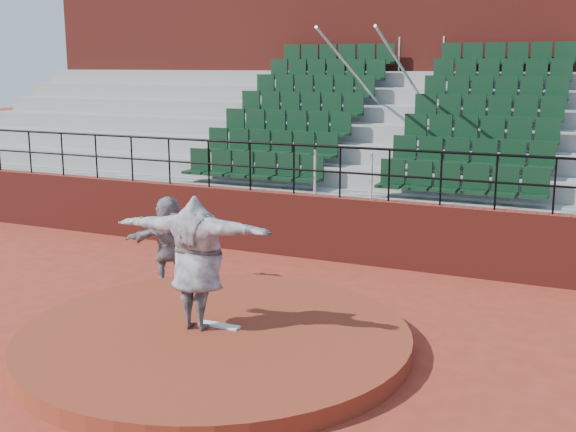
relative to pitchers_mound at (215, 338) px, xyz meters
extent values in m
plane|color=maroon|center=(0.00, 0.00, -0.12)|extent=(90.00, 90.00, 0.00)
cylinder|color=maroon|center=(0.00, 0.00, 0.00)|extent=(5.50, 5.50, 0.25)
cube|color=white|center=(0.00, 0.15, 0.14)|extent=(0.60, 0.15, 0.03)
cube|color=maroon|center=(0.00, 5.00, 0.53)|extent=(24.00, 0.30, 1.30)
cylinder|color=black|center=(0.00, 5.00, 2.17)|extent=(24.00, 0.05, 0.05)
cylinder|color=black|center=(0.00, 5.00, 1.68)|extent=(24.00, 0.04, 0.04)
cylinder|color=black|center=(-8.00, 5.00, 1.67)|extent=(0.04, 0.04, 1.00)
cylinder|color=black|center=(-7.00, 5.00, 1.67)|extent=(0.04, 0.04, 1.00)
cylinder|color=black|center=(-6.00, 5.00, 1.67)|extent=(0.04, 0.04, 1.00)
cylinder|color=black|center=(-5.00, 5.00, 1.67)|extent=(0.04, 0.04, 1.00)
cylinder|color=black|center=(-4.00, 5.00, 1.67)|extent=(0.04, 0.04, 1.00)
cylinder|color=black|center=(-3.00, 5.00, 1.67)|extent=(0.04, 0.04, 1.00)
cylinder|color=black|center=(-2.00, 5.00, 1.67)|extent=(0.04, 0.04, 1.00)
cylinder|color=black|center=(-1.00, 5.00, 1.67)|extent=(0.04, 0.04, 1.00)
cylinder|color=black|center=(0.00, 5.00, 1.67)|extent=(0.04, 0.04, 1.00)
cylinder|color=black|center=(1.00, 5.00, 1.67)|extent=(0.04, 0.04, 1.00)
cylinder|color=black|center=(2.00, 5.00, 1.67)|extent=(0.04, 0.04, 1.00)
cylinder|color=black|center=(3.00, 5.00, 1.67)|extent=(0.04, 0.04, 1.00)
cylinder|color=black|center=(4.00, 5.00, 1.67)|extent=(0.04, 0.04, 1.00)
cube|color=gray|center=(0.00, 5.58, 0.53)|extent=(24.00, 0.85, 1.30)
cube|color=black|center=(-2.25, 5.59, 1.54)|extent=(3.30, 0.48, 0.72)
cube|color=black|center=(2.25, 5.59, 1.54)|extent=(3.30, 0.48, 0.72)
cube|color=gray|center=(0.00, 6.43, 0.73)|extent=(24.00, 0.85, 1.70)
cube|color=black|center=(-2.25, 6.44, 1.94)|extent=(3.30, 0.48, 0.72)
cube|color=black|center=(2.25, 6.44, 1.94)|extent=(3.30, 0.48, 0.72)
cube|color=gray|center=(0.00, 7.28, 0.93)|extent=(24.00, 0.85, 2.10)
cube|color=black|center=(-2.25, 7.29, 2.33)|extent=(3.30, 0.48, 0.72)
cube|color=black|center=(2.25, 7.29, 2.33)|extent=(3.30, 0.48, 0.72)
cube|color=gray|center=(0.00, 8.12, 1.12)|extent=(24.00, 0.85, 2.50)
cube|color=black|center=(-2.25, 8.13, 2.73)|extent=(3.30, 0.48, 0.72)
cube|color=black|center=(2.25, 8.13, 2.73)|extent=(3.30, 0.48, 0.72)
cube|color=gray|center=(0.00, 8.97, 1.33)|extent=(24.00, 0.85, 2.90)
cube|color=black|center=(-2.25, 8.98, 3.14)|extent=(3.30, 0.48, 0.72)
cube|color=black|center=(2.25, 8.98, 3.14)|extent=(3.30, 0.48, 0.72)
cube|color=gray|center=(0.00, 9.82, 1.52)|extent=(24.00, 0.85, 3.30)
cube|color=black|center=(-2.25, 9.83, 3.53)|extent=(3.30, 0.48, 0.72)
cube|color=black|center=(2.25, 9.83, 3.53)|extent=(3.30, 0.48, 0.72)
cube|color=gray|center=(0.00, 10.68, 1.73)|extent=(24.00, 0.85, 3.70)
cube|color=black|center=(-2.25, 10.69, 3.94)|extent=(3.30, 0.48, 0.72)
cube|color=black|center=(2.25, 10.69, 3.94)|extent=(3.30, 0.48, 0.72)
cylinder|color=silver|center=(-0.60, 8.12, 3.28)|extent=(0.06, 5.97, 2.46)
cylinder|color=silver|center=(0.60, 8.12, 3.28)|extent=(0.06, 5.97, 2.46)
cube|color=maroon|center=(0.00, 12.60, 3.43)|extent=(24.00, 3.00, 7.10)
imported|color=black|center=(-0.26, 0.00, 1.07)|extent=(2.37, 0.81, 1.90)
imported|color=black|center=(-2.22, 2.24, 0.68)|extent=(1.42, 1.38, 1.62)
camera|label=1|loc=(4.88, -8.28, 3.79)|focal=45.00mm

